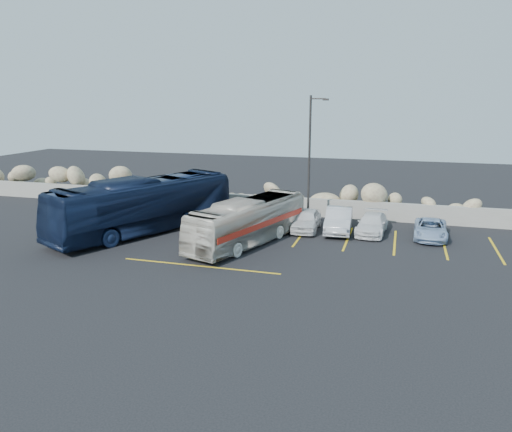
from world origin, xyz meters
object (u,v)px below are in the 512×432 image
(tour_coach, at_px, (144,205))
(car_b, at_px, (339,220))
(car_d, at_px, (431,229))
(car_c, at_px, (372,224))
(lamppost, at_px, (310,157))
(car_a, at_px, (306,220))
(vintage_bus, at_px, (248,221))

(tour_coach, xyz_separation_m, car_b, (11.13, 3.42, -0.94))
(car_d, bearing_deg, car_c, 179.53)
(lamppost, distance_m, car_b, 4.25)
(car_a, bearing_deg, vintage_bus, -126.76)
(vintage_bus, xyz_separation_m, tour_coach, (-6.66, 0.51, 0.40))
(vintage_bus, height_order, car_b, vintage_bus)
(tour_coach, height_order, car_a, tour_coach)
(vintage_bus, bearing_deg, car_d, 39.69)
(tour_coach, relative_size, car_d, 3.06)
(lamppost, distance_m, car_d, 8.24)
(vintage_bus, xyz_separation_m, car_c, (6.43, 4.05, -0.67))
(lamppost, height_order, car_a, lamppost)
(car_d, bearing_deg, tour_coach, -166.42)
(car_c, height_order, car_d, car_c)
(lamppost, relative_size, car_b, 1.85)
(car_a, relative_size, car_d, 0.97)
(tour_coach, relative_size, car_b, 2.74)
(tour_coach, height_order, car_d, tour_coach)
(vintage_bus, distance_m, tour_coach, 6.69)
(car_c, distance_m, car_d, 3.29)
(car_b, relative_size, car_d, 1.11)
(vintage_bus, bearing_deg, tour_coach, -166.62)
(vintage_bus, xyz_separation_m, car_b, (4.47, 3.92, -0.54))
(lamppost, bearing_deg, car_d, -8.36)
(vintage_bus, xyz_separation_m, car_d, (9.72, 3.92, -0.71))
(car_a, bearing_deg, car_d, 0.45)
(lamppost, bearing_deg, vintage_bus, -116.26)
(tour_coach, bearing_deg, lamppost, 51.63)
(vintage_bus, bearing_deg, car_b, 58.98)
(lamppost, bearing_deg, tour_coach, -153.85)
(lamppost, bearing_deg, car_b, -27.78)
(car_b, height_order, car_d, car_b)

